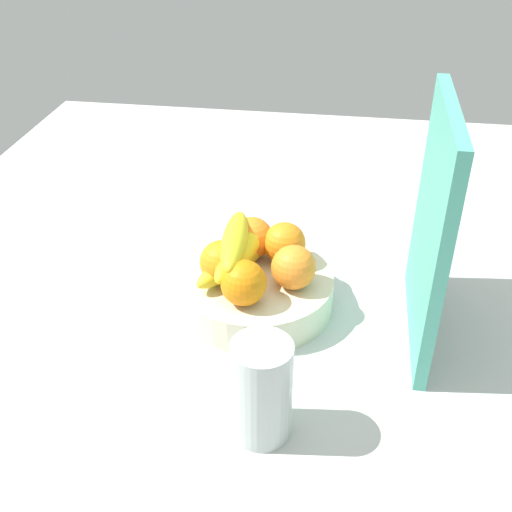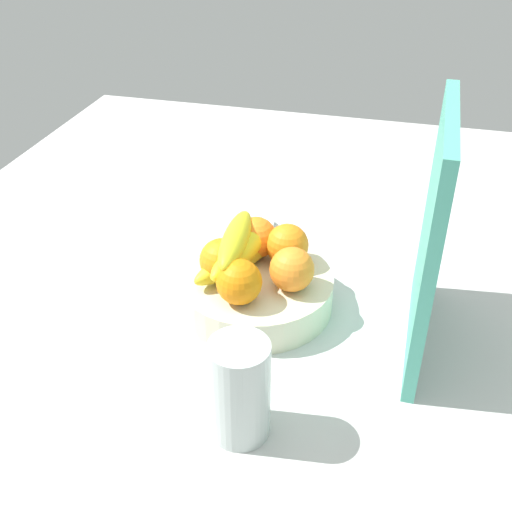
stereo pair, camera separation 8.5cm
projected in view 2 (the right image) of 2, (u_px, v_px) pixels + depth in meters
ground_plane at (250, 314)px, 104.24cm from camera, size 180.00×140.00×3.00cm
fruit_bowl at (256, 291)px, 102.49cm from camera, size 24.99×24.99×5.59cm
orange_front_left at (292, 269)px, 96.53cm from camera, size 7.00×7.00×7.00cm
orange_front_right at (287, 245)px, 102.42cm from camera, size 7.00×7.00×7.00cm
orange_center at (256, 238)px, 104.34cm from camera, size 7.00×7.00×7.00cm
orange_back_left at (222, 260)px, 98.67cm from camera, size 7.00×7.00×7.00cm
orange_back_right at (242, 282)px, 93.67cm from camera, size 7.00×7.00×7.00cm
banana_bunch at (237, 251)px, 99.61cm from camera, size 17.64×12.01×8.40cm
cutting_board at (430, 238)px, 87.14cm from camera, size 28.01×2.01×36.00cm
thermos_tumbler at (240, 390)px, 77.91cm from camera, size 7.76×7.76×14.31cm
jar_lid at (258, 224)px, 124.73cm from camera, size 6.54×6.54×1.29cm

